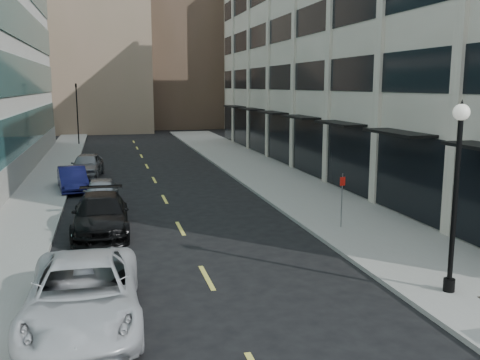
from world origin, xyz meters
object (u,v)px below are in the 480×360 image
car_white_van (83,294)px  car_silver_sedan (101,193)px  car_blue_sedan (72,179)px  car_grey_sedan (87,165)px  lamppost (456,181)px  sign_post (342,192)px  traffic_signal (76,87)px  car_black_pickup (101,215)px

car_white_van → car_silver_sedan: bearing=89.6°
car_blue_sedan → car_grey_sedan: bearing=74.3°
car_silver_sedan → lamppost: (9.60, -14.22, 2.63)m
car_silver_sedan → car_grey_sedan: car_grey_sedan is taller
car_blue_sedan → car_grey_sedan: size_ratio=0.92×
car_silver_sedan → sign_post: size_ratio=1.82×
car_blue_sedan → sign_post: 16.08m
traffic_signal → car_silver_sedan: 29.44m
car_blue_sedan → sign_post: bearing=-53.4°
car_black_pickup → car_grey_sedan: 14.31m
sign_post → car_silver_sedan: bearing=127.5°
car_white_van → car_blue_sedan: 18.18m
car_silver_sedan → car_grey_sedan: 9.24m
car_silver_sedan → car_grey_sedan: (-0.94, 9.19, 0.08)m
traffic_signal → car_blue_sedan: traffic_signal is taller
car_grey_sedan → lamppost: bearing=-59.0°
car_blue_sedan → sign_post: size_ratio=1.86×
car_silver_sedan → lamppost: size_ratio=0.76×
car_black_pickup → car_blue_sedan: size_ratio=1.29×
car_white_van → lamppost: lamppost is taller
traffic_signal → car_white_van: bearing=-87.4°
traffic_signal → car_white_van: traffic_signal is taller
traffic_signal → car_grey_sedan: (1.36, -19.72, -4.94)m
lamppost → traffic_signal: bearing=105.4°
car_white_van → car_grey_sedan: 22.85m
lamppost → car_blue_sedan: bearing=120.9°
traffic_signal → car_black_pickup: traffic_signal is taller
lamppost → car_white_van: bearing=176.7°
traffic_signal → lamppost: 44.81m
lamppost → sign_post: size_ratio=2.41×
traffic_signal → lamppost: (11.90, -43.14, -2.40)m
car_white_van → car_grey_sedan: bearing=92.6°
car_grey_sedan → lamppost: size_ratio=0.84×
car_black_pickup → traffic_signal: bearing=94.5°
sign_post → lamppost: bearing=-106.3°
car_white_van → sign_post: size_ratio=2.65×
traffic_signal → car_blue_sedan: bearing=-88.4°
traffic_signal → sign_post: (11.90, -35.93, -4.11)m
traffic_signal → car_white_van: 42.89m
car_black_pickup → lamppost: lamppost is taller
car_black_pickup → car_blue_sedan: 9.70m
car_white_van → car_blue_sedan: size_ratio=1.42×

